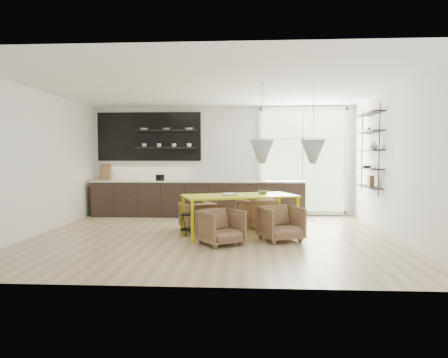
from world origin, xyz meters
The scene contains 11 objects.
room centered at (0.58, 1.10, 1.46)m, with size 7.02×6.01×2.91m.
kitchen_run centered at (-0.69, 2.69, 0.60)m, with size 5.54×0.69×2.75m.
right_shelving centered at (3.36, 1.17, 1.65)m, with size 0.26×1.22×1.90m.
dining_table centered at (0.54, 0.20, 0.75)m, with size 2.41×1.68×0.80m.
armchair_back_left centered at (-0.37, 0.74, 0.30)m, with size 0.64×0.66×0.60m, color brown.
armchair_back_right centered at (0.91, 1.10, 0.33)m, with size 0.70×0.72×0.65m, color brown.
armchair_front_left centered at (0.22, -0.68, 0.32)m, with size 0.68×0.70×0.63m, color brown.
armchair_front_right centered at (1.31, -0.29, 0.33)m, with size 0.70×0.72×0.65m, color brown.
wire_stool centered at (-0.48, 0.13, 0.28)m, with size 0.34×0.34×0.43m.
table_book centered at (0.22, 0.13, 0.82)m, with size 0.25×0.34×0.03m, color white.
table_bowl centered at (1.01, 0.50, 0.84)m, with size 0.21×0.21×0.07m, color #5C8451.
Camera 1 is at (0.68, -7.68, 1.57)m, focal length 32.00 mm.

